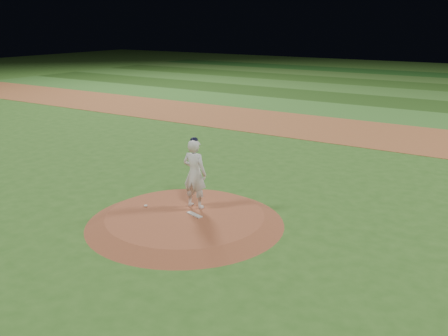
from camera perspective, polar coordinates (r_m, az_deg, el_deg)
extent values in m
plane|color=#30611F|center=(14.05, -4.43, -6.28)|extent=(120.00, 120.00, 0.00)
cube|color=#98572F|center=(26.10, 14.39, 4.08)|extent=(70.00, 6.00, 0.02)
cube|color=#377129|center=(31.28, 17.65, 5.84)|extent=(70.00, 5.00, 0.02)
cube|color=#224616|center=(36.07, 19.80, 6.99)|extent=(70.00, 5.00, 0.02)
cube|color=#356725|center=(40.91, 21.46, 7.86)|extent=(70.00, 5.00, 0.02)
cube|color=#234917|center=(45.79, 22.76, 8.55)|extent=(70.00, 5.00, 0.02)
cube|color=#376424|center=(50.69, 23.82, 9.10)|extent=(70.00, 5.00, 0.02)
cone|color=brown|center=(14.00, -4.44, -5.81)|extent=(5.50, 5.50, 0.25)
cube|color=beige|center=(13.90, -3.39, -5.34)|extent=(0.57, 0.29, 0.03)
ellipsoid|color=silver|center=(14.64, -8.94, -4.28)|extent=(0.11, 0.11, 0.06)
imported|color=silver|center=(14.16, -3.37, -0.66)|extent=(0.76, 0.52, 2.01)
ellipsoid|color=black|center=(13.90, -3.44, 3.22)|extent=(0.22, 0.22, 0.15)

